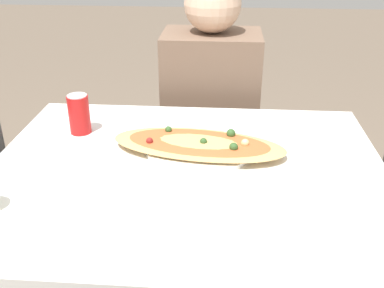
# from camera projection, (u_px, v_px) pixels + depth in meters

# --- Properties ---
(dining_table) EXTENTS (1.09, 0.89, 0.78)m
(dining_table) POSITION_uv_depth(u_px,v_px,m) (186.00, 194.00, 1.26)
(dining_table) COLOR white
(dining_table) RESTS_ON ground_plane
(chair_far_seated) EXTENTS (0.40, 0.40, 0.92)m
(chair_far_seated) POSITION_uv_depth(u_px,v_px,m) (211.00, 136.00, 2.04)
(chair_far_seated) COLOR #4C4C4C
(chair_far_seated) RESTS_ON ground_plane
(person_seated) EXTENTS (0.38, 0.29, 1.21)m
(person_seated) POSITION_uv_depth(u_px,v_px,m) (211.00, 103.00, 1.84)
(person_seated) COLOR #2D2D38
(person_seated) RESTS_ON ground_plane
(pizza_main) EXTENTS (0.53, 0.30, 0.05)m
(pizza_main) POSITION_uv_depth(u_px,v_px,m) (199.00, 145.00, 1.30)
(pizza_main) COLOR white
(pizza_main) RESTS_ON dining_table
(soda_can) EXTENTS (0.07, 0.07, 0.12)m
(soda_can) POSITION_uv_depth(u_px,v_px,m) (79.00, 114.00, 1.40)
(soda_can) COLOR red
(soda_can) RESTS_ON dining_table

